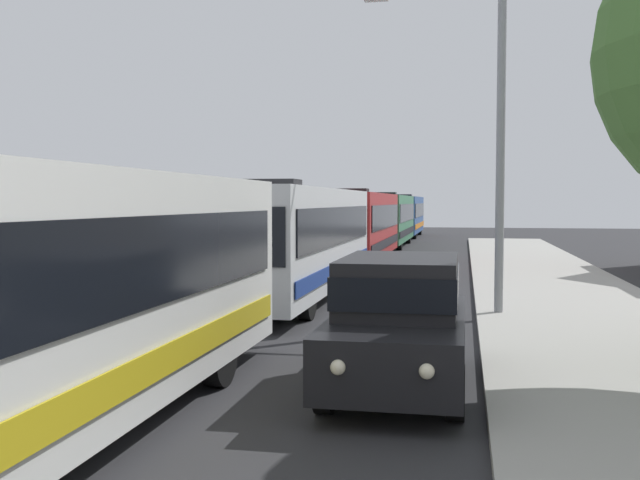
{
  "coord_description": "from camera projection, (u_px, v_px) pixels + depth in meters",
  "views": [
    {
      "loc": [
        3.3,
        3.34,
        2.7
      ],
      "look_at": [
        0.48,
        17.55,
        1.93
      ],
      "focal_mm": 40.92,
      "sensor_mm": 36.0,
      "label": 1
    }
  ],
  "objects": [
    {
      "name": "bus_lead",
      "position": [
        27.0,
        296.0,
        7.82
      ],
      "size": [
        2.58,
        10.99,
        3.21
      ],
      "color": "silver",
      "rests_on": "ground_plane"
    },
    {
      "name": "bus_second_in_line",
      "position": [
        295.0,
        238.0,
        20.19
      ],
      "size": [
        2.58,
        11.53,
        3.21
      ],
      "color": "silver",
      "rests_on": "ground_plane"
    },
    {
      "name": "bus_middle",
      "position": [
        358.0,
        224.0,
        32.05
      ],
      "size": [
        2.58,
        11.18,
        3.21
      ],
      "color": "maroon",
      "rests_on": "ground_plane"
    },
    {
      "name": "white_suv",
      "position": [
        399.0,
        318.0,
        10.49
      ],
      "size": [
        1.86,
        4.52,
        1.9
      ],
      "color": "black",
      "rests_on": "ground_plane"
    },
    {
      "name": "bus_fourth_in_line",
      "position": [
        386.0,
        218.0,
        43.81
      ],
      "size": [
        2.58,
        11.28,
        3.21
      ],
      "color": "#33724C",
      "rests_on": "ground_plane"
    },
    {
      "name": "streetlamp_mid",
      "position": [
        501.0,
        106.0,
        16.58
      ],
      "size": [
        6.3,
        0.28,
        7.61
      ],
      "color": "gray",
      "rests_on": "sidewalk"
    },
    {
      "name": "bus_rear",
      "position": [
        403.0,
        215.0,
        55.77
      ],
      "size": [
        2.58,
        11.04,
        3.21
      ],
      "color": "#284C8C",
      "rests_on": "ground_plane"
    }
  ]
}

